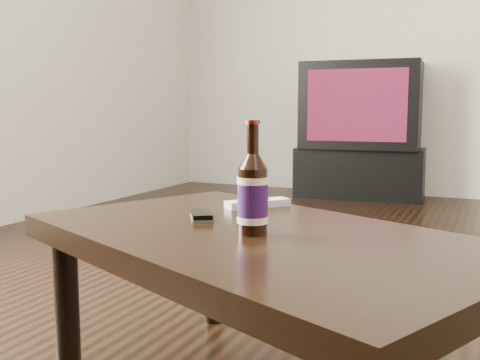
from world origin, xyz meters
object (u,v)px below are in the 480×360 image
at_px(tv_stand, 360,172).
at_px(tv, 362,105).
at_px(remote, 258,203).
at_px(coffee_table, 258,255).
at_px(phone, 202,216).
at_px(beer_bottle, 253,194).

xyz_separation_m(tv_stand, tv, (0.00, -0.00, 0.52)).
distance_m(tv_stand, remote, 2.94).
bearing_deg(remote, tv, 137.44).
relative_size(coffee_table, phone, 11.14).
bearing_deg(tv, tv_stand, 90.00).
distance_m(tv, beer_bottle, 3.26).
bearing_deg(remote, phone, -65.13).
distance_m(tv_stand, phone, 3.14).
xyz_separation_m(tv_stand, remote, (0.35, -2.91, 0.23)).
height_order(tv_stand, tv, tv).
distance_m(tv_stand, beer_bottle, 3.27).
bearing_deg(tv, phone, -88.63).
height_order(tv, remote, tv).
relative_size(tv, beer_bottle, 3.66).
bearing_deg(remote, tv_stand, 137.44).
bearing_deg(coffee_table, tv_stand, 98.46).
bearing_deg(coffee_table, beer_bottle, -91.83).
relative_size(tv_stand, phone, 8.49).
bearing_deg(remote, beer_bottle, -28.69).
bearing_deg(tv_stand, tv, -90.00).
bearing_deg(beer_bottle, tv_stand, 98.37).
bearing_deg(phone, coffee_table, -54.61).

